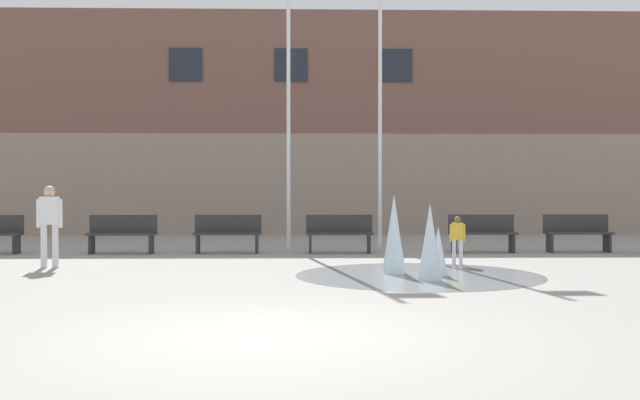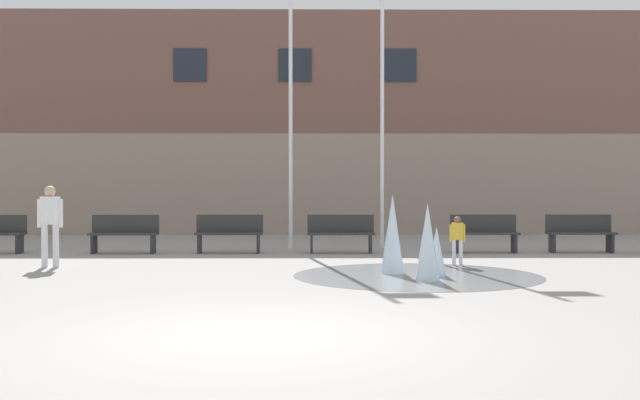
# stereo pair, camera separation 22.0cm
# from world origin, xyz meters

# --- Properties ---
(ground_plane) EXTENTS (100.00, 100.00, 0.00)m
(ground_plane) POSITION_xyz_m (0.00, 0.00, 0.00)
(ground_plane) COLOR gray
(library_building) EXTENTS (36.00, 6.05, 7.53)m
(library_building) POSITION_xyz_m (0.00, 20.26, 3.77)
(library_building) COLOR gray
(library_building) RESTS_ON ground
(splash_fountain) EXTENTS (4.38, 4.38, 1.44)m
(splash_fountain) POSITION_xyz_m (2.33, 5.27, 0.51)
(splash_fountain) COLOR gray
(splash_fountain) RESTS_ON ground
(park_bench_left_of_flagpoles) EXTENTS (1.60, 0.44, 0.91)m
(park_bench_left_of_flagpoles) POSITION_xyz_m (-3.91, 10.05, 0.48)
(park_bench_left_of_flagpoles) COLOR #28282D
(park_bench_left_of_flagpoles) RESTS_ON ground
(park_bench_under_left_flagpole) EXTENTS (1.60, 0.44, 0.91)m
(park_bench_under_left_flagpole) POSITION_xyz_m (-1.42, 10.13, 0.48)
(park_bench_under_left_flagpole) COLOR #28282D
(park_bench_under_left_flagpole) RESTS_ON ground
(park_bench_under_right_flagpole) EXTENTS (1.60, 0.44, 0.91)m
(park_bench_under_right_flagpole) POSITION_xyz_m (1.25, 10.08, 0.48)
(park_bench_under_right_flagpole) COLOR #28282D
(park_bench_under_right_flagpole) RESTS_ON ground
(park_bench_near_trashcan) EXTENTS (1.60, 0.44, 0.91)m
(park_bench_near_trashcan) POSITION_xyz_m (4.70, 10.13, 0.48)
(park_bench_near_trashcan) COLOR #28282D
(park_bench_near_trashcan) RESTS_ON ground
(park_bench_far_right) EXTENTS (1.60, 0.44, 0.91)m
(park_bench_far_right) POSITION_xyz_m (7.03, 10.18, 0.48)
(park_bench_far_right) COLOR #28282D
(park_bench_far_right) RESTS_ON ground
(child_with_pink_shirt) EXTENTS (0.31, 0.20, 0.99)m
(child_with_pink_shirt) POSITION_xyz_m (3.45, 7.04, 0.58)
(child_with_pink_shirt) COLOR silver
(child_with_pink_shirt) RESTS_ON ground
(teen_by_trashcan) EXTENTS (0.50, 0.33, 1.59)m
(teen_by_trashcan) POSITION_xyz_m (-4.55, 6.85, 0.93)
(teen_by_trashcan) COLOR silver
(teen_by_trashcan) RESTS_ON ground
(flagpole_left) EXTENTS (0.80, 0.10, 8.28)m
(flagpole_left) POSITION_xyz_m (0.03, 11.60, 4.39)
(flagpole_left) COLOR silver
(flagpole_left) RESTS_ON ground
(flagpole_right) EXTENTS (0.80, 0.10, 8.14)m
(flagpole_right) POSITION_xyz_m (2.41, 11.60, 4.32)
(flagpole_right) COLOR silver
(flagpole_right) RESTS_ON ground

